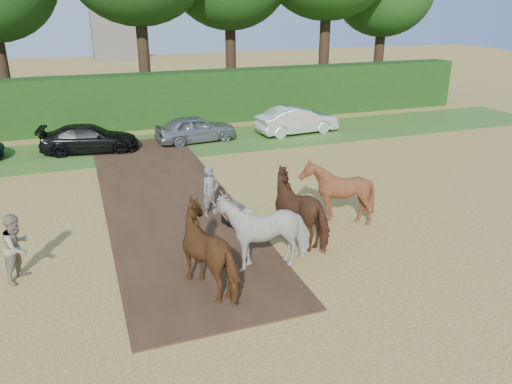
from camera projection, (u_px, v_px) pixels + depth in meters
ground at (157, 308)px, 11.85m from camera, size 120.00×120.00×0.00m
earth_strip at (166, 197)px, 18.47m from camera, size 4.50×17.00×0.05m
grass_verge at (109, 151)px, 24.14m from camera, size 50.00×5.00×0.03m
hedgerow at (100, 104)px, 27.56m from camera, size 46.00×1.60×3.00m
spectator_near at (17, 247)px, 12.78m from camera, size 1.06×1.12×1.82m
plough_team at (282, 217)px, 14.27m from camera, size 6.95×6.05×2.10m
parked_cars at (76, 140)px, 23.55m from camera, size 29.59×3.00×1.48m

